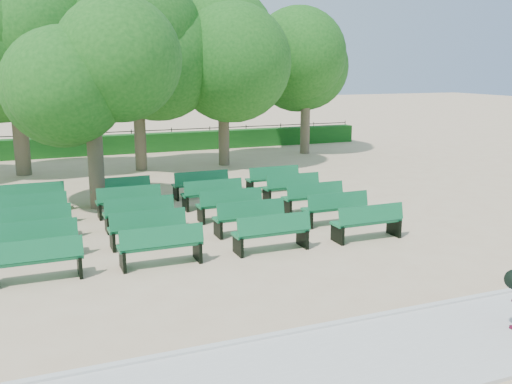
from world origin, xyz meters
TOP-DOWN VIEW (x-y plane):
  - ground at (0.00, 0.00)m, footprint 120.00×120.00m
  - paving at (0.00, -7.40)m, footprint 30.00×2.20m
  - curb at (0.00, -6.25)m, footprint 30.00×0.12m
  - hedge at (0.00, 14.00)m, footprint 26.00×0.70m
  - fence at (0.00, 14.40)m, footprint 26.00×0.10m
  - tree_line at (0.00, 10.00)m, footprint 21.80×6.80m
  - bench_array at (-1.28, 0.62)m, footprint 1.77×0.59m
  - tree_among at (-1.94, 3.36)m, footprint 3.88×3.88m

SIDE VIEW (x-z plane):
  - ground at x=0.00m, z-range 0.00..0.00m
  - fence at x=0.00m, z-range -0.51..0.51m
  - tree_line at x=0.00m, z-range -3.52..3.52m
  - paving at x=0.00m, z-range 0.00..0.06m
  - curb at x=0.00m, z-range 0.00..0.10m
  - bench_array at x=-1.28m, z-range -0.46..0.64m
  - hedge at x=0.00m, z-range 0.00..0.90m
  - tree_among at x=-1.94m, z-range 1.03..6.64m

